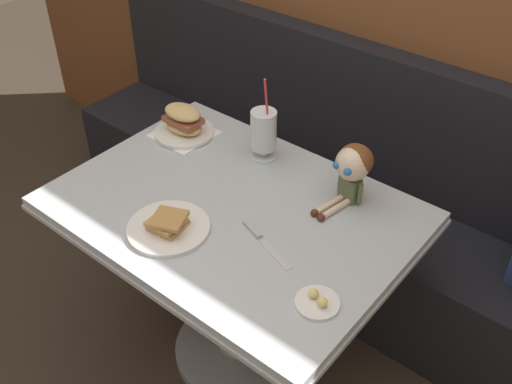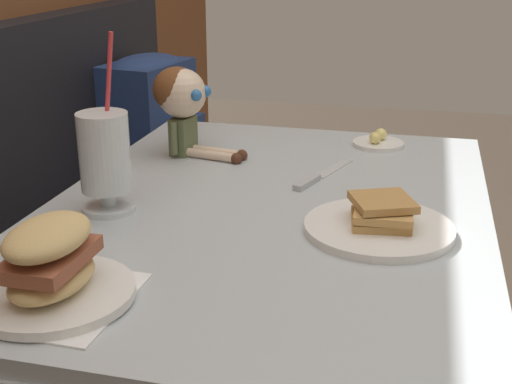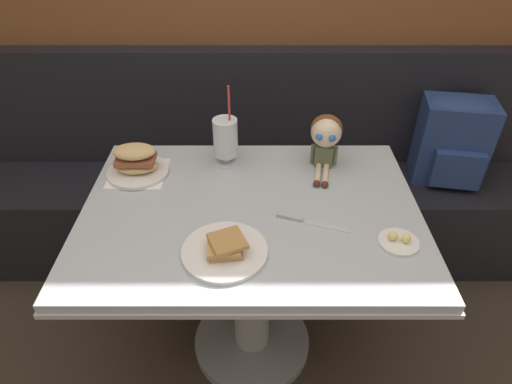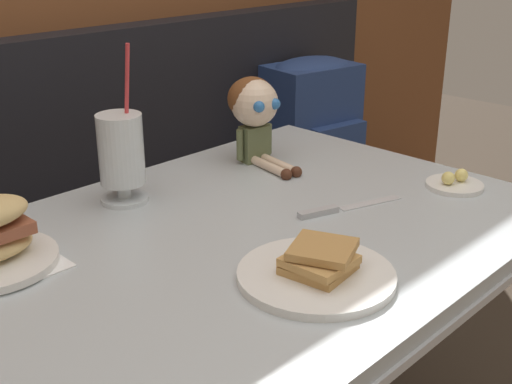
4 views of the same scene
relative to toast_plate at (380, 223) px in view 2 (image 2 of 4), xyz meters
name	(u,v)px [view 2 (image 2 of 4)]	position (x,y,z in m)	size (l,w,h in m)	color
diner_table	(266,299)	(0.07, 0.21, -0.21)	(1.11, 0.81, 0.74)	#B2BCC1
toast_plate	(380,223)	(0.00, 0.00, 0.00)	(0.25, 0.25, 0.06)	white
milkshake_glass	(105,157)	(-0.02, 0.48, 0.09)	(0.10, 0.10, 0.32)	silver
sandwich_plate	(51,269)	(-0.34, 0.41, 0.03)	(0.22, 0.22, 0.12)	white
butter_saucer	(378,142)	(0.51, 0.04, -0.01)	(0.12, 0.12, 0.04)	white
butter_knife	(315,178)	(0.23, 0.15, -0.01)	(0.23, 0.09, 0.01)	silver
seated_doll	(182,98)	(0.34, 0.47, 0.11)	(0.13, 0.23, 0.20)	#5B6642
backpack	(151,114)	(0.97, 0.81, -0.10)	(0.33, 0.29, 0.41)	navy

